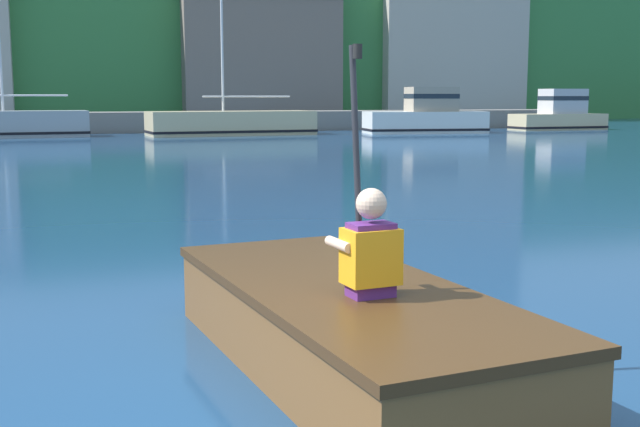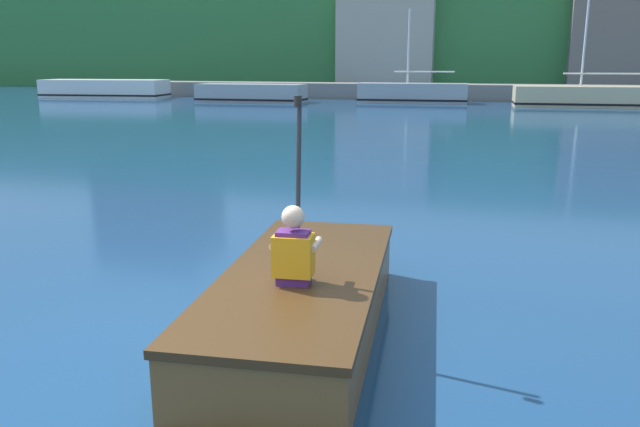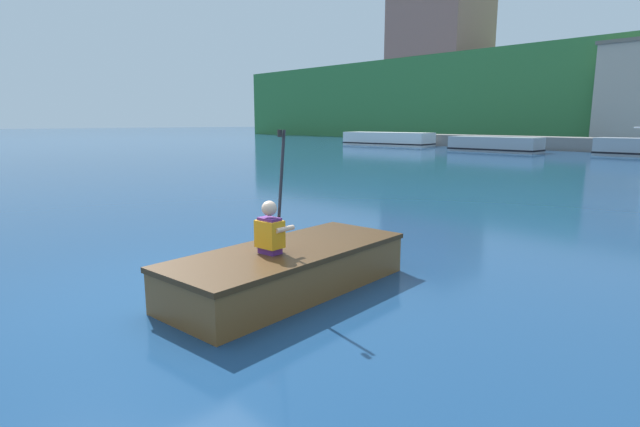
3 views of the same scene
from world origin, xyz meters
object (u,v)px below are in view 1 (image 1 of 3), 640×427
moored_boat_dock_center_far (427,116)px  person_paddler (370,246)px  moored_boat_dock_west_end (560,115)px  moored_boat_dock_east_inner (12,125)px  rowboat_foreground (343,320)px  moored_boat_dock_west_inner (231,124)px

moored_boat_dock_center_far → person_paddler: moored_boat_dock_center_far is taller
moored_boat_dock_west_end → moored_boat_dock_east_inner: bearing=179.2°
moored_boat_dock_center_far → moored_boat_dock_east_inner: 17.15m
rowboat_foreground → person_paddler: person_paddler is taller
moored_boat_dock_east_inner → person_paddler: bearing=-83.6°
moored_boat_dock_east_inner → rowboat_foreground: size_ratio=1.78×
moored_boat_dock_west_inner → rowboat_foreground: 29.06m
moored_boat_dock_west_end → rowboat_foreground: bearing=-126.5°
moored_boat_dock_center_far → moored_boat_dock_west_inner: bearing=174.4°
moored_boat_dock_center_far → rowboat_foreground: (-13.80, -27.75, -0.44)m
moored_boat_dock_center_far → person_paddler: bearing=-116.1°
moored_boat_dock_west_end → rowboat_foreground: moored_boat_dock_west_end is taller
moored_boat_dock_west_end → person_paddler: bearing=-126.1°
rowboat_foreground → moored_boat_dock_west_inner: bearing=79.5°
moored_boat_dock_center_far → moored_boat_dock_east_inner: size_ratio=0.94×
moored_boat_dock_west_inner → rowboat_foreground: size_ratio=2.13×
moored_boat_dock_west_end → rowboat_foreground: size_ratio=1.44×
person_paddler → moored_boat_dock_center_far: bearing=63.9°
moored_boat_dock_center_far → rowboat_foreground: moored_boat_dock_center_far is taller
moored_boat_dock_center_far → moored_boat_dock_east_inner: moored_boat_dock_east_inner is taller
rowboat_foreground → moored_boat_dock_east_inner: bearing=96.4°
moored_boat_dock_west_inner → moored_boat_dock_east_inner: 8.60m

